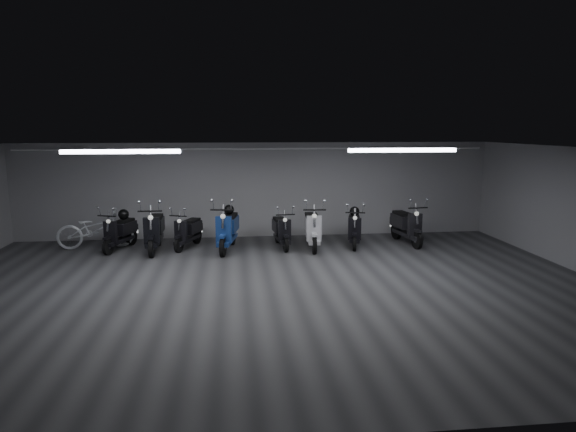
{
  "coord_description": "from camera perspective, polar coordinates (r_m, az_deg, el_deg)",
  "views": [
    {
      "loc": [
        -0.71,
        -9.67,
        3.23
      ],
      "look_at": [
        0.64,
        2.5,
        1.05
      ],
      "focal_mm": 31.05,
      "sensor_mm": 36.0,
      "label": 1
    }
  ],
  "objects": [
    {
      "name": "scooter_1",
      "position": [
        13.52,
        -15.08,
        -0.9
      ],
      "size": [
        0.69,
        1.98,
        1.47
      ],
      "primitive_type": null,
      "rotation": [
        0.0,
        0.0,
        0.02
      ],
      "color": "black",
      "rests_on": "floor"
    },
    {
      "name": "scooter_5",
      "position": [
        13.51,
        -0.75,
        -1.05
      ],
      "size": [
        0.72,
        1.71,
        1.24
      ],
      "primitive_type": null,
      "rotation": [
        0.0,
        0.0,
        0.1
      ],
      "color": "black",
      "rests_on": "floor"
    },
    {
      "name": "fluor_strip_left",
      "position": [
        10.92,
        -18.55,
        7.01
      ],
      "size": [
        2.4,
        0.18,
        0.08
      ],
      "primitive_type": "cube",
      "color": "white",
      "rests_on": "ceiling"
    },
    {
      "name": "helmet_0",
      "position": [
        14.12,
        -18.32,
        0.17
      ],
      "size": [
        0.29,
        0.29,
        0.29
      ],
      "primitive_type": "sphere",
      "color": "black",
      "rests_on": "scooter_0"
    },
    {
      "name": "scooter_3",
      "position": [
        13.71,
        -11.42,
        -1.15
      ],
      "size": [
        1.1,
        1.71,
        1.21
      ],
      "primitive_type": null,
      "rotation": [
        0.0,
        0.0,
        -0.37
      ],
      "color": "black",
      "rests_on": "floor"
    },
    {
      "name": "scooter_4",
      "position": [
        13.25,
        -6.96,
        -0.79
      ],
      "size": [
        1.01,
        2.08,
        1.49
      ],
      "primitive_type": null,
      "rotation": [
        0.0,
        0.0,
        -0.18
      ],
      "color": "navy",
      "rests_on": "floor"
    },
    {
      "name": "bicycle",
      "position": [
        14.41,
        -21.24,
        -0.97
      ],
      "size": [
        2.04,
        0.96,
        1.27
      ],
      "primitive_type": "imported",
      "rotation": [
        0.0,
        0.0,
        1.71
      ],
      "color": "white",
      "rests_on": "floor"
    },
    {
      "name": "conduit",
      "position": [
        14.62,
        -3.56,
        7.69
      ],
      "size": [
        13.6,
        0.05,
        0.05
      ],
      "primitive_type": "cylinder",
      "rotation": [
        0.0,
        1.57,
        0.0
      ],
      "color": "white",
      "rests_on": "back_wall"
    },
    {
      "name": "scooter_7",
      "position": [
        13.78,
        7.61,
        -0.84
      ],
      "size": [
        0.93,
        1.8,
        1.28
      ],
      "primitive_type": null,
      "rotation": [
        0.0,
        0.0,
        -0.22
      ],
      "color": "black",
      "rests_on": "floor"
    },
    {
      "name": "helmet_2",
      "position": [
        13.96,
        7.62,
        0.53
      ],
      "size": [
        0.28,
        0.28,
        0.28
      ],
      "primitive_type": "sphere",
      "color": "black",
      "rests_on": "scooter_7"
    },
    {
      "name": "ceiling",
      "position": [
        9.7,
        -2.13,
        7.58
      ],
      "size": [
        14.0,
        10.0,
        0.01
      ],
      "primitive_type": "cube",
      "color": "gray",
      "rests_on": "ground"
    },
    {
      "name": "fluor_strip_right",
      "position": [
        11.31,
        12.96,
        7.36
      ],
      "size": [
        2.4,
        0.18,
        0.08
      ],
      "primitive_type": "cube",
      "color": "white",
      "rests_on": "ceiling"
    },
    {
      "name": "scooter_9",
      "position": [
        14.29,
        13.46,
        -0.4
      ],
      "size": [
        0.86,
        1.93,
        1.39
      ],
      "primitive_type": null,
      "rotation": [
        0.0,
        0.0,
        0.13
      ],
      "color": "black",
      "rests_on": "floor"
    },
    {
      "name": "floor",
      "position": [
        10.22,
        -2.02,
        -8.36
      ],
      "size": [
        14.0,
        10.0,
        0.01
      ],
      "primitive_type": "cube",
      "color": "#353537",
      "rests_on": "ground"
    },
    {
      "name": "back_wall",
      "position": [
        14.8,
        -3.53,
        2.98
      ],
      "size": [
        14.0,
        0.01,
        2.8
      ],
      "primitive_type": "cube",
      "color": "gray",
      "rests_on": "ground"
    },
    {
      "name": "scooter_0",
      "position": [
        13.98,
        -18.75,
        -1.17
      ],
      "size": [
        1.09,
        1.78,
        1.26
      ],
      "primitive_type": null,
      "rotation": [
        0.0,
        0.0,
        -0.34
      ],
      "color": "black",
      "rests_on": "floor"
    },
    {
      "name": "front_wall",
      "position": [
        5.06,
        2.25,
        -11.11
      ],
      "size": [
        14.0,
        0.01,
        2.8
      ],
      "primitive_type": "cube",
      "color": "gray",
      "rests_on": "ground"
    },
    {
      "name": "scooter_6",
      "position": [
        13.41,
        2.82,
        -0.71
      ],
      "size": [
        0.78,
        1.97,
        1.43
      ],
      "primitive_type": null,
      "rotation": [
        0.0,
        0.0,
        -0.07
      ],
      "color": "silver",
      "rests_on": "floor"
    },
    {
      "name": "helmet_1",
      "position": [
        13.47,
        -6.77,
        0.74
      ],
      "size": [
        0.27,
        0.27,
        0.27
      ],
      "primitive_type": "sphere",
      "color": "black",
      "rests_on": "scooter_4"
    }
  ]
}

